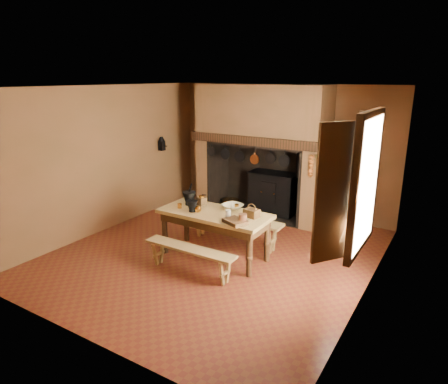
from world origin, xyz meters
The scene contains 28 objects.
floor centered at (0.00, 0.00, 0.00)m, with size 5.50×5.50×0.00m, color #5F2C16.
ceiling centered at (0.00, 0.00, 2.80)m, with size 5.50×5.50×0.00m, color silver.
back_wall centered at (0.00, 2.75, 1.40)m, with size 5.00×0.02×2.80m, color brown.
wall_left centered at (-2.50, 0.00, 1.40)m, with size 0.02×5.50×2.80m, color brown.
wall_right centered at (2.50, 0.00, 1.40)m, with size 0.02×5.50×2.80m, color brown.
wall_front centered at (0.00, -2.75, 1.40)m, with size 5.00×0.02×2.80m, color brown.
chimney_breast centered at (-0.30, 2.31, 1.81)m, with size 2.95×0.96×2.80m.
iron_range centered at (-0.04, 2.45, 0.48)m, with size 1.12×0.55×1.60m.
hearth_pans centered at (-1.05, 2.22, 0.09)m, with size 0.51×0.62×0.20m.
hanging_pans centered at (-0.34, 1.81, 1.36)m, with size 1.92×0.29×0.27m.
onion_string centered at (1.00, 1.79, 1.33)m, with size 0.12×0.10×0.46m, color #9E4C1D, non-canonical shape.
herb_bunch centered at (1.18, 1.79, 1.38)m, with size 0.20×0.20×0.35m, color #57642F.
window centered at (2.35, -0.40, 1.70)m, with size 0.39×1.75×1.76m.
wall_coffee_mill centered at (-2.42, 1.55, 1.52)m, with size 0.23×0.16×0.31m.
work_table centered at (0.06, -0.10, 0.68)m, with size 1.85×0.82×0.80m.
bench_front centered at (0.06, -0.81, 0.33)m, with size 1.56×0.27×0.44m.
bench_back centered at (0.06, 0.56, 0.39)m, with size 1.84×0.32×0.52m.
mortar_large centered at (-0.52, -0.01, 0.93)m, with size 0.23×0.23×0.40m.
mortar_small centered at (-0.26, -0.28, 0.91)m, with size 0.19×0.19×0.32m.
coffee_grinder centered at (-0.34, 0.10, 0.88)m, with size 0.19×0.16×0.21m.
brass_mug_a centered at (-0.56, -0.24, 0.84)m, with size 0.07×0.07×0.08m, color #CB892E.
brass_mug_b centered at (0.29, 0.23, 0.84)m, with size 0.07×0.07×0.08m, color #CB892E.
mixing_bowl centered at (0.23, 0.19, 0.84)m, with size 0.34×0.34×0.08m, color beige.
stoneware_crock centered at (0.72, -0.34, 0.88)m, with size 0.13×0.13×0.16m, color brown.
glass_jar centered at (0.43, -0.28, 0.88)m, with size 0.09×0.09×0.15m, color beige.
wicker_basket centered at (0.69, 0.01, 0.88)m, with size 0.26×0.21×0.22m.
wooden_tray centered at (0.61, -0.38, 0.83)m, with size 0.35×0.25×0.06m, color #3D2813.
brass_cup centered at (-0.17, -0.25, 0.85)m, with size 0.12×0.12×0.09m, color #CB892E.
Camera 1 is at (3.44, -5.31, 2.96)m, focal length 32.00 mm.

